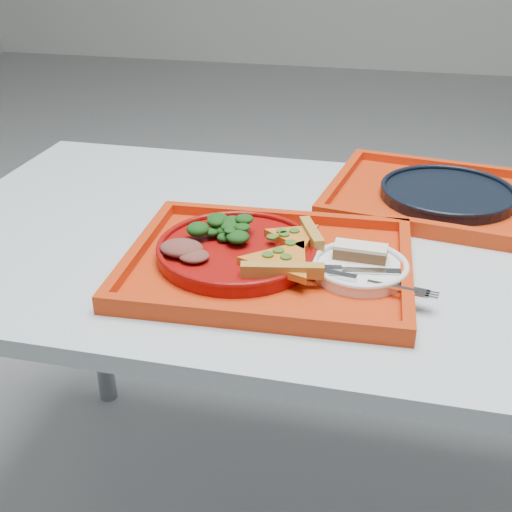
{
  "coord_description": "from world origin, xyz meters",
  "views": [
    {
      "loc": [
        0.03,
        -1.01,
        1.26
      ],
      "look_at": [
        -0.17,
        -0.14,
        0.78
      ],
      "focal_mm": 45.0,
      "sensor_mm": 36.0,
      "label": 1
    }
  ],
  "objects_px": {
    "tray_main": "(268,267)",
    "dessert_bar": "(360,252)",
    "dinner_plate": "(237,252)",
    "navy_plate": "(447,194)",
    "tray_far": "(446,201)"
  },
  "relations": [
    {
      "from": "tray_main",
      "to": "dessert_bar",
      "type": "height_order",
      "value": "dessert_bar"
    },
    {
      "from": "dinner_plate",
      "to": "navy_plate",
      "type": "relative_size",
      "value": 1.0
    },
    {
      "from": "tray_main",
      "to": "tray_far",
      "type": "height_order",
      "value": "same"
    },
    {
      "from": "navy_plate",
      "to": "dessert_bar",
      "type": "relative_size",
      "value": 3.08
    },
    {
      "from": "tray_main",
      "to": "dinner_plate",
      "type": "bearing_deg",
      "value": 167.09
    },
    {
      "from": "dessert_bar",
      "to": "dinner_plate",
      "type": "bearing_deg",
      "value": -172.97
    },
    {
      "from": "dinner_plate",
      "to": "navy_plate",
      "type": "distance_m",
      "value": 0.48
    },
    {
      "from": "dinner_plate",
      "to": "dessert_bar",
      "type": "bearing_deg",
      "value": 4.34
    },
    {
      "from": "dinner_plate",
      "to": "dessert_bar",
      "type": "height_order",
      "value": "dessert_bar"
    },
    {
      "from": "tray_main",
      "to": "navy_plate",
      "type": "distance_m",
      "value": 0.45
    },
    {
      "from": "navy_plate",
      "to": "dessert_bar",
      "type": "xyz_separation_m",
      "value": [
        -0.15,
        -0.32,
        0.02
      ]
    },
    {
      "from": "dinner_plate",
      "to": "navy_plate",
      "type": "height_order",
      "value": "dinner_plate"
    },
    {
      "from": "tray_main",
      "to": "dinner_plate",
      "type": "height_order",
      "value": "dinner_plate"
    },
    {
      "from": "dessert_bar",
      "to": "navy_plate",
      "type": "bearing_deg",
      "value": 68.0
    },
    {
      "from": "dinner_plate",
      "to": "navy_plate",
      "type": "xyz_separation_m",
      "value": [
        0.34,
        0.33,
        -0.0
      ]
    }
  ]
}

